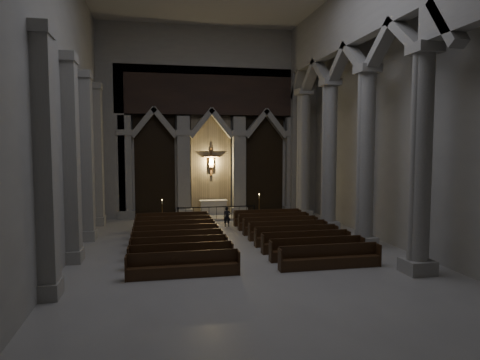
{
  "coord_description": "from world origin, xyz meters",
  "views": [
    {
      "loc": [
        -3.64,
        -15.88,
        4.54
      ],
      "look_at": [
        0.16,
        3.0,
        2.99
      ],
      "focal_mm": 32.0,
      "sensor_mm": 36.0,
      "label": 1
    }
  ],
  "objects_px": {
    "pews": "(236,238)",
    "candle_stand_left": "(162,218)",
    "worshipper": "(227,217)",
    "altar": "(213,207)",
    "candle_stand_right": "(259,213)",
    "altar_rail": "(217,211)"
  },
  "relations": [
    {
      "from": "pews",
      "to": "altar_rail",
      "type": "bearing_deg",
      "value": 90.0
    },
    {
      "from": "candle_stand_right",
      "to": "altar",
      "type": "bearing_deg",
      "value": 145.55
    },
    {
      "from": "candle_stand_left",
      "to": "pews",
      "type": "bearing_deg",
      "value": -60.61
    },
    {
      "from": "altar",
      "to": "candle_stand_left",
      "type": "relative_size",
      "value": 1.21
    },
    {
      "from": "altar",
      "to": "pews",
      "type": "distance_m",
      "value": 8.04
    },
    {
      "from": "candle_stand_left",
      "to": "candle_stand_right",
      "type": "height_order",
      "value": "candle_stand_right"
    },
    {
      "from": "altar",
      "to": "candle_stand_right",
      "type": "xyz_separation_m",
      "value": [
        2.59,
        -1.78,
        -0.17
      ]
    },
    {
      "from": "candle_stand_right",
      "to": "pews",
      "type": "distance_m",
      "value": 6.8
    },
    {
      "from": "altar",
      "to": "altar_rail",
      "type": "relative_size",
      "value": 0.38
    },
    {
      "from": "candle_stand_left",
      "to": "worshipper",
      "type": "bearing_deg",
      "value": -20.44
    },
    {
      "from": "altar_rail",
      "to": "worshipper",
      "type": "distance_m",
      "value": 1.8
    },
    {
      "from": "candle_stand_left",
      "to": "altar",
      "type": "bearing_deg",
      "value": 35.02
    },
    {
      "from": "altar",
      "to": "altar_rail",
      "type": "bearing_deg",
      "value": -91.84
    },
    {
      "from": "candle_stand_left",
      "to": "altar_rail",
      "type": "bearing_deg",
      "value": 7.69
    },
    {
      "from": "altar",
      "to": "pews",
      "type": "relative_size",
      "value": 0.19
    },
    {
      "from": "pews",
      "to": "candle_stand_left",
      "type": "bearing_deg",
      "value": 119.39
    },
    {
      "from": "candle_stand_left",
      "to": "pews",
      "type": "distance_m",
      "value": 6.58
    },
    {
      "from": "altar",
      "to": "candle_stand_right",
      "type": "relative_size",
      "value": 1.1
    },
    {
      "from": "altar_rail",
      "to": "pews",
      "type": "distance_m",
      "value": 6.17
    },
    {
      "from": "candle_stand_left",
      "to": "worshipper",
      "type": "height_order",
      "value": "candle_stand_left"
    },
    {
      "from": "candle_stand_right",
      "to": "pews",
      "type": "xyz_separation_m",
      "value": [
        -2.65,
        -6.25,
        -0.15
      ]
    },
    {
      "from": "altar_rail",
      "to": "altar",
      "type": "bearing_deg",
      "value": 88.16
    }
  ]
}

